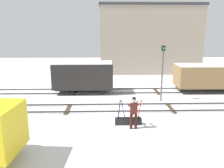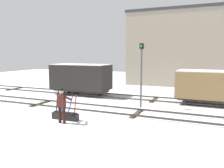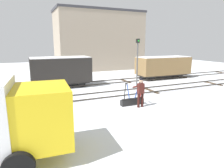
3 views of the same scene
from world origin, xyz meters
TOP-DOWN VIEW (x-y plane):
  - ground_plane at (0.00, 0.00)m, footprint 60.00×60.00m
  - track_main_line at (0.00, 0.00)m, footprint 44.00×1.94m
  - track_siding_near at (0.00, 4.40)m, footprint 44.00×1.94m
  - switch_lever_frame at (0.33, -2.54)m, footprint 1.52×0.36m
  - rail_worker at (0.56, -3.12)m, footprint 0.53×0.68m
  - signal_post at (3.26, 1.80)m, footprint 0.24×0.32m
  - apartment_building at (4.59, 14.91)m, footprint 12.44×5.81m
  - freight_car_far_end at (8.10, 4.40)m, footprint 5.86×2.36m
  - freight_car_back_track at (-2.83, 4.40)m, footprint 4.98×2.26m
  - perched_bird_roof_left at (1.30, 15.31)m, footprint 0.23×0.28m

SIDE VIEW (x-z plane):
  - ground_plane at x=0.00m, z-range 0.00..0.00m
  - track_main_line at x=0.00m, z-range 0.02..0.20m
  - track_siding_near at x=0.00m, z-range 0.02..0.20m
  - switch_lever_frame at x=0.33m, z-range -0.47..0.98m
  - rail_worker at x=0.56m, z-range 0.12..1.94m
  - freight_car_far_end at x=8.10m, z-range 0.18..2.54m
  - freight_car_back_track at x=-2.83m, z-range 0.18..2.81m
  - signal_post at x=3.26m, z-range 0.44..4.61m
  - apartment_building at x=4.59m, z-range 0.01..8.33m
  - perched_bird_roof_left at x=1.30m, z-range 8.32..8.45m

